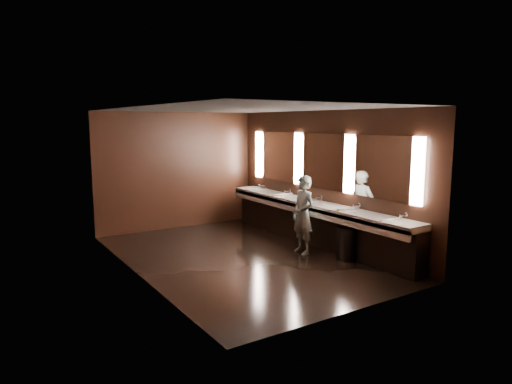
{
  "coord_description": "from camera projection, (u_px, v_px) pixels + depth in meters",
  "views": [
    {
      "loc": [
        -4.35,
        -7.25,
        2.55
      ],
      "look_at": [
        0.33,
        0.0,
        1.23
      ],
      "focal_mm": 32.0,
      "sensor_mm": 36.0,
      "label": 1
    }
  ],
  "objects": [
    {
      "name": "floor",
      "position": [
        242.0,
        257.0,
        8.74
      ],
      "size": [
        6.0,
        6.0,
        0.0
      ],
      "primitive_type": "plane",
      "color": "black",
      "rests_on": "ground"
    },
    {
      "name": "wall_back",
      "position": [
        177.0,
        171.0,
        11.02
      ],
      "size": [
        4.0,
        0.02,
        2.8
      ],
      "primitive_type": "cube",
      "color": "black",
      "rests_on": "floor"
    },
    {
      "name": "ceiling",
      "position": [
        241.0,
        109.0,
        8.31
      ],
      "size": [
        4.0,
        6.0,
        0.02
      ],
      "primitive_type": "cube",
      "color": "#2D2D2B",
      "rests_on": "wall_back"
    },
    {
      "name": "mirror_band",
      "position": [
        322.0,
        161.0,
        9.53
      ],
      "size": [
        0.06,
        5.03,
        1.15
      ],
      "color": "white",
      "rests_on": "wall_right"
    },
    {
      "name": "wall_right",
      "position": [
        323.0,
        178.0,
        9.6
      ],
      "size": [
        0.02,
        6.0,
        2.8
      ],
      "primitive_type": "cube",
      "color": "black",
      "rests_on": "floor"
    },
    {
      "name": "trash_bin",
      "position": [
        347.0,
        244.0,
        8.52
      ],
      "size": [
        0.52,
        0.52,
        0.61
      ],
      "primitive_type": "cylinder",
      "rotation": [
        0.0,
        0.0,
        -0.4
      ],
      "color": "black",
      "rests_on": "floor"
    },
    {
      "name": "sink_counter",
      "position": [
        314.0,
        221.0,
        9.62
      ],
      "size": [
        0.55,
        5.4,
        1.01
      ],
      "color": "black",
      "rests_on": "floor"
    },
    {
      "name": "person",
      "position": [
        303.0,
        215.0,
        8.89
      ],
      "size": [
        0.39,
        0.57,
        1.54
      ],
      "primitive_type": "imported",
      "rotation": [
        0.0,
        0.0,
        -1.6
      ],
      "color": "#80B5BF",
      "rests_on": "floor"
    },
    {
      "name": "wall_left",
      "position": [
        136.0,
        194.0,
        7.45
      ],
      "size": [
        0.02,
        6.0,
        2.8
      ],
      "primitive_type": "cube",
      "color": "black",
      "rests_on": "floor"
    },
    {
      "name": "wall_front",
      "position": [
        358.0,
        210.0,
        6.03
      ],
      "size": [
        4.0,
        0.02,
        2.8
      ],
      "primitive_type": "cube",
      "color": "black",
      "rests_on": "floor"
    }
  ]
}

